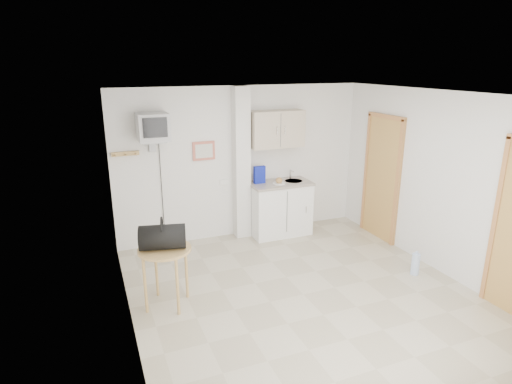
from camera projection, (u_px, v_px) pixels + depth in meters
name	position (u px, v px, depth m)	size (l,w,h in m)	color
ground	(303.00, 294.00, 5.47)	(4.50, 4.50, 0.00)	#B9AF95
room_envelope	(321.00, 175.00, 5.19)	(4.24, 4.54, 2.55)	white
kitchenette	(279.00, 188.00, 7.22)	(1.03, 0.58, 2.10)	white
crt_television	(153.00, 128.00, 6.18)	(0.44, 0.45, 2.15)	slate
round_table	(165.00, 256.00, 5.06)	(0.63, 0.63, 0.75)	tan
duffel_bag	(162.00, 237.00, 4.97)	(0.58, 0.40, 0.39)	black
water_bottle	(415.00, 264.00, 5.95)	(0.12, 0.12, 0.35)	#AFC7EB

